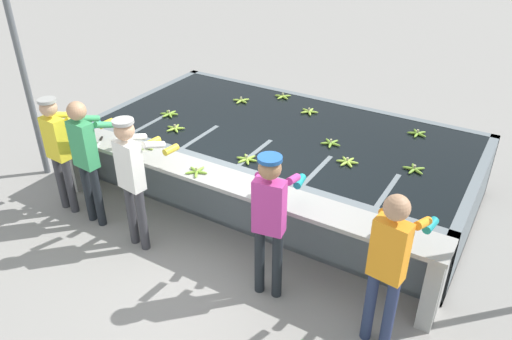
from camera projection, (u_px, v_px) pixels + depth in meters
name	position (u px, v px, depth m)	size (l,w,h in m)	color
ground_plane	(215.00, 249.00, 6.18)	(80.00, 80.00, 0.00)	gray
wash_tank	(284.00, 158.00, 7.27)	(5.29, 2.67, 0.92)	slate
work_ledge	(224.00, 195.00, 6.01)	(5.29, 0.45, 0.92)	#9E9E99
worker_0	(59.00, 144.00, 6.48)	(0.43, 0.73, 1.63)	#38383D
worker_1	(87.00, 152.00, 6.19)	(0.44, 0.73, 1.72)	#1E2328
worker_2	(133.00, 172.00, 5.76)	(0.46, 0.74, 1.71)	#38383D
worker_3	(270.00, 213.00, 5.04)	(0.48, 0.75, 1.71)	#1E2328
worker_4	(389.00, 258.00, 4.44)	(0.47, 0.74, 1.72)	navy
banana_bunch_floating_0	(241.00, 100.00, 7.91)	(0.28, 0.26, 0.08)	#9EC642
banana_bunch_floating_1	(309.00, 112.00, 7.53)	(0.28, 0.27, 0.08)	#9EC642
banana_bunch_floating_2	(283.00, 96.00, 8.06)	(0.27, 0.27, 0.08)	#93BC3D
banana_bunch_floating_3	(331.00, 143.00, 6.62)	(0.27, 0.28, 0.08)	#75A333
banana_bunch_floating_4	(414.00, 169.00, 6.03)	(0.27, 0.28, 0.08)	#75A333
banana_bunch_floating_5	(347.00, 162.00, 6.18)	(0.28, 0.28, 0.08)	#9EC642
banana_bunch_floating_6	(175.00, 128.00, 7.02)	(0.27, 0.28, 0.08)	#93BC3D
banana_bunch_floating_7	(169.00, 114.00, 7.45)	(0.27, 0.28, 0.08)	#7FAD33
banana_bunch_floating_8	(247.00, 159.00, 6.24)	(0.28, 0.28, 0.08)	#8CB738
banana_bunch_floating_9	(417.00, 133.00, 6.88)	(0.28, 0.27, 0.08)	#75A333
banana_bunch_ledge_0	(197.00, 171.00, 5.97)	(0.28, 0.27, 0.08)	#75A333
banana_bunch_ledge_1	(269.00, 187.00, 5.66)	(0.28, 0.28, 0.08)	#7FAD33
banana_bunch_ledge_2	(145.00, 147.00, 6.53)	(0.28, 0.28, 0.08)	#9EC642
knife_0	(100.00, 141.00, 6.70)	(0.22, 0.31, 0.02)	silver
support_post_left	(24.00, 74.00, 7.01)	(0.09, 0.09, 3.20)	slate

